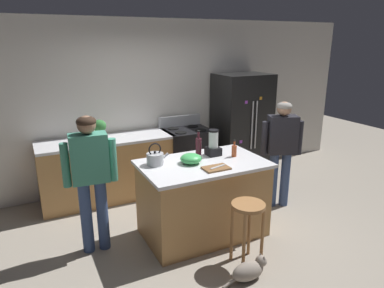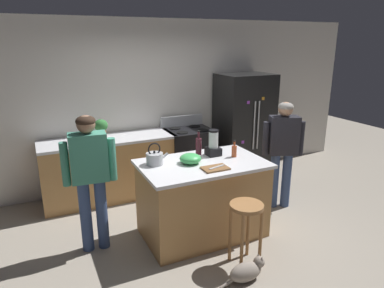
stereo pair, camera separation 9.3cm
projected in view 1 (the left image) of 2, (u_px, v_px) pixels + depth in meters
ground_plane at (202, 232)px, 4.46m from camera, size 14.00×14.00×0.00m
back_wall at (148, 104)px, 5.74m from camera, size 8.00×0.10×2.70m
kitchen_island at (203, 198)px, 4.32m from camera, size 1.51×0.94×0.95m
back_counter_run at (109, 169)px, 5.31m from camera, size 2.00×0.64×0.95m
refrigerator at (241, 126)px, 6.15m from camera, size 0.90×0.73×1.82m
stove_range at (187, 156)px, 5.84m from camera, size 0.76×0.65×1.13m
person_by_island_left at (91, 172)px, 3.83m from camera, size 0.60×0.26×1.61m
person_by_sink_right at (282, 145)px, 4.94m from camera, size 0.58×0.36×1.56m
bar_stool at (248, 218)px, 3.70m from camera, size 0.36×0.36×0.71m
cat at (250, 270)px, 3.56m from camera, size 0.52×0.18×0.26m
potted_plant at (99, 128)px, 5.08m from camera, size 0.20×0.20×0.30m
blender_appliance at (213, 145)px, 4.41m from camera, size 0.17×0.17×0.33m
bottle_wine at (199, 146)px, 4.45m from camera, size 0.08×0.08×0.32m
bottle_cooking_sauce at (234, 150)px, 4.37m from camera, size 0.06×0.06×0.22m
mixing_bowl at (191, 159)px, 4.14m from camera, size 0.26×0.26×0.12m
tea_kettle at (155, 158)px, 4.08m from camera, size 0.28×0.20×0.27m
cutting_board at (216, 168)px, 3.97m from camera, size 0.30×0.20×0.02m
chef_knife at (218, 167)px, 3.97m from camera, size 0.22×0.08×0.01m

